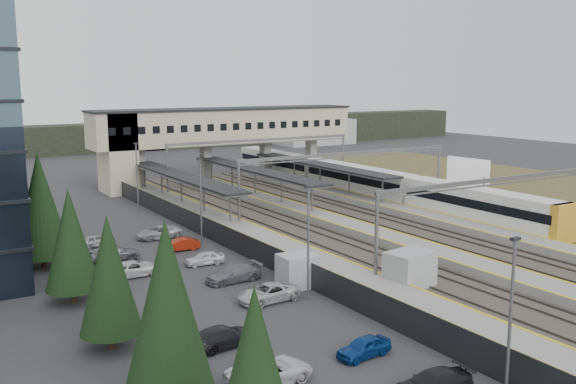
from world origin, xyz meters
TOP-DOWN VIEW (x-y plane):
  - ground at (0.00, 0.00)m, footprint 220.00×220.00m
  - conifer_row at (-22.00, -3.86)m, footprint 4.42×49.82m
  - car_park at (-13.28, -7.49)m, footprint 10.74×44.79m
  - lampposts at (-8.00, 1.25)m, footprint 0.50×53.25m
  - fence at (-6.50, 5.00)m, footprint 0.08×90.00m
  - relay_cabin_near at (-0.31, -9.82)m, footprint 3.67×2.91m
  - relay_cabin_far at (-7.01, -5.07)m, footprint 2.74×2.31m
  - rail_corridor at (9.34, 5.00)m, footprint 34.00×90.00m
  - canopies at (7.00, 27.00)m, footprint 23.10×30.00m
  - footbridge at (7.70, 42.00)m, footprint 40.40×6.40m
  - gantries at (12.00, 3.00)m, footprint 28.40×62.28m
  - train at (20.00, 22.07)m, footprint 2.94×61.41m
  - billboard at (29.85, 12.78)m, footprint 0.84×6.36m
  - treeline_far at (23.81, 92.28)m, footprint 170.00×19.00m

SIDE VIEW (x-z plane):
  - ground at x=0.00m, z-range 0.00..0.00m
  - rail_corridor at x=9.34m, z-range -0.17..0.75m
  - car_park at x=-13.28m, z-range -0.03..1.26m
  - fence at x=-6.50m, z-range 0.00..2.00m
  - relay_cabin_far at x=-7.01m, z-range 0.00..2.43m
  - relay_cabin_near at x=-0.31m, z-range 0.00..2.79m
  - train at x=20.00m, z-range 0.25..3.95m
  - treeline_far at x=23.81m, z-range -0.55..6.45m
  - billboard at x=29.85m, z-range 0.97..6.47m
  - canopies at x=7.00m, z-range 2.28..5.56m
  - lampposts at x=-8.00m, z-range 0.30..8.37m
  - conifer_row at x=-22.00m, z-range 0.09..9.59m
  - gantries at x=12.00m, z-range 2.41..9.58m
  - footbridge at x=7.70m, z-range 2.33..13.53m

